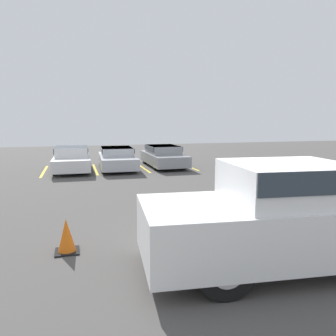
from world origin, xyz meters
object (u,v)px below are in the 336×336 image
at_px(pickup_truck, 301,215).
at_px(parked_sedan_a, 72,158).
at_px(parked_sedan_b, 117,157).
at_px(parked_sedan_c, 163,155).
at_px(traffic_cone, 67,237).

relative_size(pickup_truck, parked_sedan_a, 1.29).
xyz_separation_m(parked_sedan_a, parked_sedan_b, (2.38, -0.01, -0.04)).
height_order(parked_sedan_a, parked_sedan_c, parked_sedan_a).
bearing_deg(parked_sedan_b, parked_sedan_a, -88.02).
bearing_deg(parked_sedan_a, parked_sedan_c, 93.30).
bearing_deg(traffic_cone, pickup_truck, -23.55).
xyz_separation_m(parked_sedan_b, parked_sedan_c, (2.71, 0.23, 0.01)).
bearing_deg(parked_sedan_a, pickup_truck, 18.13).
relative_size(parked_sedan_b, traffic_cone, 6.73).
bearing_deg(parked_sedan_a, parked_sedan_b, 90.64).
distance_m(pickup_truck, traffic_cone, 4.54).
bearing_deg(parked_sedan_b, pickup_truck, 9.59).
relative_size(parked_sedan_a, traffic_cone, 6.61).
height_order(parked_sedan_c, traffic_cone, parked_sedan_c).
bearing_deg(traffic_cone, parked_sedan_c, 66.04).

